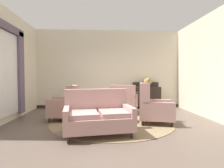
{
  "coord_description": "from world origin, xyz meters",
  "views": [
    {
      "loc": [
        -0.31,
        -4.82,
        1.28
      ],
      "look_at": [
        0.01,
        0.5,
        1.06
      ],
      "focal_mm": 28.9,
      "sensor_mm": 36.0,
      "label": 1
    }
  ],
  "objects_px": {
    "settee": "(98,116)",
    "armchair_far_left": "(153,107)",
    "sideboard": "(147,96)",
    "coffee_table": "(113,108)",
    "porcelain_vase": "(112,100)",
    "armchair_near_window": "(124,101)",
    "armchair_near_sideboard": "(66,105)",
    "side_table": "(131,101)",
    "gramophone": "(149,81)"
  },
  "relations": [
    {
      "from": "coffee_table",
      "to": "armchair_near_window",
      "type": "relative_size",
      "value": 0.82
    },
    {
      "from": "coffee_table",
      "to": "armchair_far_left",
      "type": "xyz_separation_m",
      "value": [
        1.07,
        -0.26,
        0.06
      ]
    },
    {
      "from": "settee",
      "to": "sideboard",
      "type": "distance_m",
      "value": 3.75
    },
    {
      "from": "coffee_table",
      "to": "settee",
      "type": "height_order",
      "value": "settee"
    },
    {
      "from": "armchair_far_left",
      "to": "side_table",
      "type": "height_order",
      "value": "armchair_far_left"
    },
    {
      "from": "sideboard",
      "to": "side_table",
      "type": "bearing_deg",
      "value": -130.24
    },
    {
      "from": "coffee_table",
      "to": "sideboard",
      "type": "distance_m",
      "value": 2.62
    },
    {
      "from": "armchair_near_window",
      "to": "gramophone",
      "type": "bearing_deg",
      "value": -121.16
    },
    {
      "from": "coffee_table",
      "to": "porcelain_vase",
      "type": "distance_m",
      "value": 0.22
    },
    {
      "from": "coffee_table",
      "to": "gramophone",
      "type": "xyz_separation_m",
      "value": [
        1.57,
        2.04,
        0.72
      ]
    },
    {
      "from": "gramophone",
      "to": "armchair_near_window",
      "type": "bearing_deg",
      "value": -139.67
    },
    {
      "from": "armchair_near_window",
      "to": "gramophone",
      "type": "height_order",
      "value": "gramophone"
    },
    {
      "from": "armchair_far_left",
      "to": "porcelain_vase",
      "type": "bearing_deg",
      "value": 88.85
    },
    {
      "from": "armchair_near_window",
      "to": "side_table",
      "type": "xyz_separation_m",
      "value": [
        0.27,
        0.1,
        0.02
      ]
    },
    {
      "from": "settee",
      "to": "armchair_far_left",
      "type": "distance_m",
      "value": 1.69
    },
    {
      "from": "coffee_table",
      "to": "sideboard",
      "type": "xyz_separation_m",
      "value": [
        1.52,
        2.13,
        0.1
      ]
    },
    {
      "from": "armchair_far_left",
      "to": "armchair_near_sideboard",
      "type": "height_order",
      "value": "armchair_far_left"
    },
    {
      "from": "armchair_far_left",
      "to": "sideboard",
      "type": "height_order",
      "value": "armchair_far_left"
    },
    {
      "from": "coffee_table",
      "to": "gramophone",
      "type": "bearing_deg",
      "value": 52.54
    },
    {
      "from": "sideboard",
      "to": "coffee_table",
      "type": "bearing_deg",
      "value": -125.47
    },
    {
      "from": "sideboard",
      "to": "gramophone",
      "type": "relative_size",
      "value": 2.11
    },
    {
      "from": "gramophone",
      "to": "settee",
      "type": "bearing_deg",
      "value": -122.14
    },
    {
      "from": "settee",
      "to": "sideboard",
      "type": "xyz_separation_m",
      "value": [
        1.92,
        3.22,
        0.09
      ]
    },
    {
      "from": "armchair_far_left",
      "to": "armchair_near_window",
      "type": "xyz_separation_m",
      "value": [
        -0.62,
        1.37,
        -0.03
      ]
    },
    {
      "from": "side_table",
      "to": "gramophone",
      "type": "bearing_deg",
      "value": 45.27
    },
    {
      "from": "settee",
      "to": "armchair_near_window",
      "type": "distance_m",
      "value": 2.35
    },
    {
      "from": "coffee_table",
      "to": "settee",
      "type": "xyz_separation_m",
      "value": [
        -0.4,
        -1.08,
        0.01
      ]
    },
    {
      "from": "coffee_table",
      "to": "sideboard",
      "type": "height_order",
      "value": "sideboard"
    },
    {
      "from": "settee",
      "to": "armchair_near_window",
      "type": "relative_size",
      "value": 1.43
    },
    {
      "from": "armchair_near_window",
      "to": "sideboard",
      "type": "xyz_separation_m",
      "value": [
        1.06,
        1.03,
        0.07
      ]
    },
    {
      "from": "side_table",
      "to": "gramophone",
      "type": "relative_size",
      "value": 1.45
    },
    {
      "from": "settee",
      "to": "side_table",
      "type": "height_order",
      "value": "settee"
    },
    {
      "from": "side_table",
      "to": "armchair_near_sideboard",
      "type": "bearing_deg",
      "value": -155.57
    },
    {
      "from": "settee",
      "to": "porcelain_vase",
      "type": "bearing_deg",
      "value": 62.01
    },
    {
      "from": "settee",
      "to": "armchair_far_left",
      "type": "xyz_separation_m",
      "value": [
        1.47,
        0.82,
        0.05
      ]
    },
    {
      "from": "gramophone",
      "to": "armchair_near_sideboard",
      "type": "bearing_deg",
      "value": -148.47
    },
    {
      "from": "armchair_near_window",
      "to": "armchair_near_sideboard",
      "type": "bearing_deg",
      "value": 43.66
    },
    {
      "from": "coffee_table",
      "to": "armchair_far_left",
      "type": "distance_m",
      "value": 1.11
    },
    {
      "from": "porcelain_vase",
      "to": "armchair_near_sideboard",
      "type": "distance_m",
      "value": 1.37
    },
    {
      "from": "coffee_table",
      "to": "porcelain_vase",
      "type": "relative_size",
      "value": 2.73
    },
    {
      "from": "coffee_table",
      "to": "armchair_near_window",
      "type": "distance_m",
      "value": 1.19
    },
    {
      "from": "coffee_table",
      "to": "armchair_near_sideboard",
      "type": "xyz_separation_m",
      "value": [
        -1.35,
        0.25,
        0.05
      ]
    },
    {
      "from": "settee",
      "to": "gramophone",
      "type": "xyz_separation_m",
      "value": [
        1.97,
        3.13,
        0.71
      ]
    },
    {
      "from": "armchair_near_window",
      "to": "porcelain_vase",
      "type": "bearing_deg",
      "value": 85.31
    },
    {
      "from": "armchair_far_left",
      "to": "armchair_near_sideboard",
      "type": "xyz_separation_m",
      "value": [
        -2.43,
        0.52,
        -0.01
      ]
    },
    {
      "from": "porcelain_vase",
      "to": "side_table",
      "type": "relative_size",
      "value": 0.45
    },
    {
      "from": "settee",
      "to": "gramophone",
      "type": "relative_size",
      "value": 3.14
    },
    {
      "from": "porcelain_vase",
      "to": "sideboard",
      "type": "xyz_separation_m",
      "value": [
        1.53,
        2.13,
        -0.11
      ]
    },
    {
      "from": "settee",
      "to": "sideboard",
      "type": "relative_size",
      "value": 1.48
    },
    {
      "from": "armchair_near_window",
      "to": "sideboard",
      "type": "distance_m",
      "value": 1.48
    }
  ]
}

